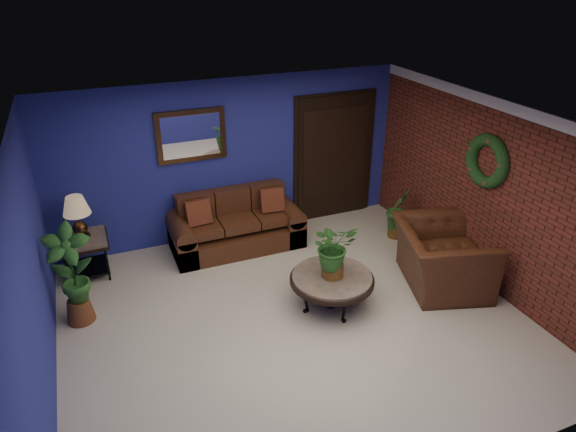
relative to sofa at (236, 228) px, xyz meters
name	(u,v)px	position (x,y,z in m)	size (l,w,h in m)	color
floor	(295,320)	(0.11, -2.07, -0.29)	(5.50, 5.50, 0.00)	beige
wall_back	(232,160)	(0.11, 0.43, 0.96)	(5.50, 0.04, 2.50)	navy
wall_left	(30,284)	(-2.64, -2.07, 0.96)	(0.04, 5.00, 2.50)	navy
wall_right_brick	(487,194)	(2.86, -2.07, 0.96)	(0.04, 5.00, 2.50)	maroon
ceiling	(296,125)	(0.11, -2.07, 2.21)	(5.50, 5.00, 0.02)	white
crown_molding	(502,106)	(2.83, -2.07, 2.14)	(0.03, 5.00, 0.14)	white
wall_mirror	(191,136)	(-0.49, 0.39, 1.43)	(1.02, 0.06, 0.77)	#452B15
closet_door	(334,158)	(1.86, 0.40, 0.76)	(1.44, 0.06, 2.18)	black
wreath	(487,161)	(2.80, -2.02, 1.41)	(0.72, 0.72, 0.16)	black
sofa	(236,228)	(0.00, 0.00, 0.00)	(1.98, 0.85, 0.89)	#4D2416
coffee_table	(332,280)	(0.66, -1.98, 0.11)	(1.07, 1.07, 0.46)	#504B46
end_table	(84,247)	(-2.19, -0.02, 0.16)	(0.65, 0.65, 0.59)	#504B46
table_lamp	(77,213)	(-2.19, -0.02, 0.69)	(0.36, 0.36, 0.60)	#452B15
side_chair	(249,214)	(0.23, 0.04, 0.18)	(0.41, 0.41, 0.84)	brown
armchair	(442,257)	(2.26, -2.08, 0.13)	(1.29, 1.13, 0.84)	#4D2416
coffee_plant	(333,248)	(0.66, -1.98, 0.57)	(0.57, 0.50, 0.74)	brown
floor_plant	(398,212)	(2.46, -0.72, 0.14)	(0.39, 0.32, 0.84)	brown
tall_plant	(72,273)	(-2.34, -1.07, 0.40)	(0.61, 0.46, 1.31)	brown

